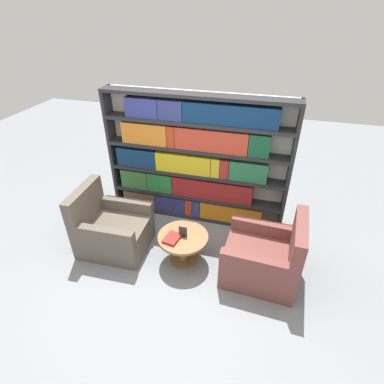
# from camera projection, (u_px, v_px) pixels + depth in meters

# --- Properties ---
(ground_plane) EXTENTS (14.00, 14.00, 0.00)m
(ground_plane) POSITION_uv_depth(u_px,v_px,m) (169.00, 276.00, 4.02)
(ground_plane) COLOR gray
(bookshelf) EXTENTS (2.82, 0.30, 2.06)m
(bookshelf) POSITION_uv_depth(u_px,v_px,m) (194.00, 162.00, 4.64)
(bookshelf) COLOR silver
(bookshelf) RESTS_ON ground_plane
(armchair_left) EXTENTS (0.96, 0.84, 0.96)m
(armchair_left) POSITION_uv_depth(u_px,v_px,m) (111.00, 229.00, 4.36)
(armchair_left) COLOR brown
(armchair_left) RESTS_ON ground_plane
(armchair_right) EXTENTS (0.98, 0.86, 0.96)m
(armchair_right) POSITION_uv_depth(u_px,v_px,m) (265.00, 258.00, 3.87)
(armchair_right) COLOR brown
(armchair_right) RESTS_ON ground_plane
(coffee_table) EXTENTS (0.69, 0.69, 0.45)m
(coffee_table) POSITION_uv_depth(u_px,v_px,m) (183.00, 243.00, 4.10)
(coffee_table) COLOR brown
(coffee_table) RESTS_ON ground_plane
(table_sign) EXTENTS (0.11, 0.06, 0.16)m
(table_sign) POSITION_uv_depth(u_px,v_px,m) (183.00, 232.00, 3.99)
(table_sign) COLOR black
(table_sign) RESTS_ON coffee_table
(stray_book) EXTENTS (0.22, 0.28, 0.04)m
(stray_book) POSITION_uv_depth(u_px,v_px,m) (172.00, 238.00, 3.96)
(stray_book) COLOR maroon
(stray_book) RESTS_ON coffee_table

